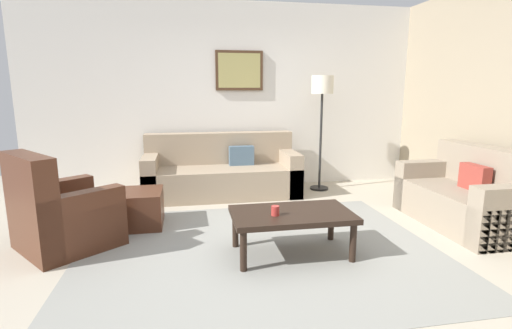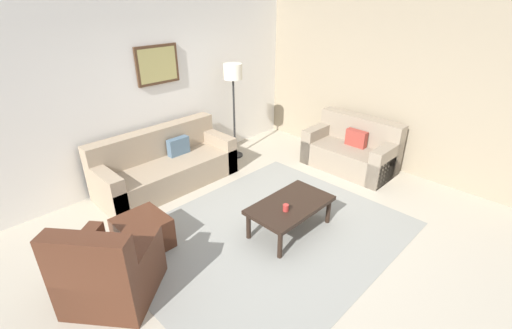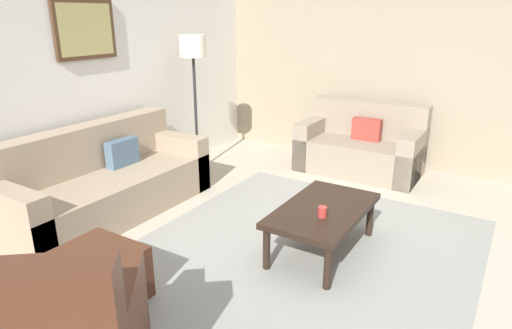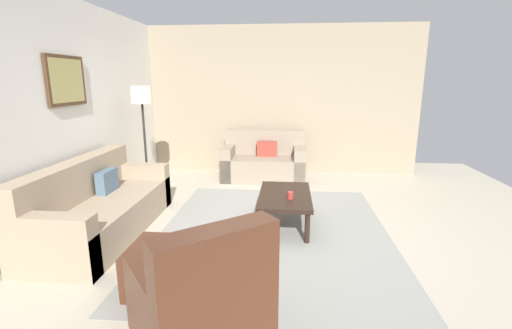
# 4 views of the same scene
# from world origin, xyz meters

# --- Properties ---
(ground_plane) EXTENTS (8.00, 8.00, 0.00)m
(ground_plane) POSITION_xyz_m (0.00, 0.00, 0.00)
(ground_plane) COLOR #B2A893
(rear_partition) EXTENTS (6.00, 0.12, 2.80)m
(rear_partition) POSITION_xyz_m (0.00, 2.60, 1.40)
(rear_partition) COLOR silver
(rear_partition) RESTS_ON ground_plane
(stone_feature_panel) EXTENTS (0.12, 5.20, 2.80)m
(stone_feature_panel) POSITION_xyz_m (3.00, 0.00, 1.40)
(stone_feature_panel) COLOR gray
(stone_feature_panel) RESTS_ON ground_plane
(area_rug) EXTENTS (3.39, 2.74, 0.01)m
(area_rug) POSITION_xyz_m (0.00, 0.00, 0.00)
(area_rug) COLOR gray
(area_rug) RESTS_ON ground_plane
(couch_main) EXTENTS (2.18, 0.87, 0.88)m
(couch_main) POSITION_xyz_m (-0.16, 2.11, 0.30)
(couch_main) COLOR gray
(couch_main) RESTS_ON ground_plane
(couch_loveseat) EXTENTS (0.82, 1.50, 0.88)m
(couch_loveseat) POSITION_xyz_m (2.48, 0.29, 0.30)
(couch_loveseat) COLOR gray
(couch_loveseat) RESTS_ON ground_plane
(ottoman) EXTENTS (0.56, 0.56, 0.40)m
(ottoman) POSITION_xyz_m (-1.22, 0.92, 0.20)
(ottoman) COLOR #4C2819
(ottoman) RESTS_ON ground_plane
(coffee_table) EXTENTS (1.10, 0.64, 0.41)m
(coffee_table) POSITION_xyz_m (0.28, -0.12, 0.36)
(coffee_table) COLOR black
(coffee_table) RESTS_ON ground_plane
(cup) EXTENTS (0.07, 0.07, 0.09)m
(cup) POSITION_xyz_m (0.11, -0.19, 0.45)
(cup) COLOR #B2332D
(cup) RESTS_ON coffee_table
(lamp_standing) EXTENTS (0.32, 0.32, 1.71)m
(lamp_standing) POSITION_xyz_m (1.34, 2.09, 1.41)
(lamp_standing) COLOR black
(lamp_standing) RESTS_ON ground_plane
(framed_artwork) EXTENTS (0.72, 0.04, 0.59)m
(framed_artwork) POSITION_xyz_m (0.17, 2.51, 1.79)
(framed_artwork) COLOR #472D1C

